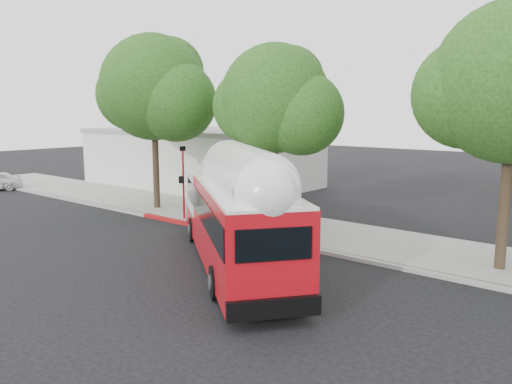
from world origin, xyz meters
TOP-DOWN VIEW (x-y plane):
  - ground at (0.00, 0.00)m, footprint 120.00×120.00m
  - sidewalk at (0.00, 6.50)m, footprint 60.00×5.00m
  - curb_strip at (0.00, 3.90)m, footprint 60.00×0.30m
  - red_curb_segment at (-3.00, 3.90)m, footprint 10.00×0.32m
  - street_tree_left at (-8.53, 5.56)m, footprint 6.67×5.80m
  - street_tree_mid at (-0.59, 6.06)m, footprint 5.75×5.00m
  - low_commercial_bldg at (-14.00, 14.00)m, footprint 16.20×10.20m
  - transit_bus at (1.38, 0.52)m, footprint 10.87×9.12m
  - signal_pole at (-5.52, 4.38)m, footprint 0.11×0.36m

SIDE VIEW (x-z plane):
  - ground at x=0.00m, z-range 0.00..0.00m
  - sidewalk at x=0.00m, z-range 0.00..0.15m
  - curb_strip at x=0.00m, z-range 0.00..0.15m
  - red_curb_segment at x=-3.00m, z-range 0.00..0.16m
  - transit_bus at x=1.38m, z-range -0.12..3.48m
  - signal_pole at x=-5.52m, z-range 0.05..3.88m
  - low_commercial_bldg at x=-14.00m, z-range 0.03..4.28m
  - street_tree_mid at x=-0.59m, z-range 1.60..10.22m
  - street_tree_left at x=-8.53m, z-range 1.73..11.47m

